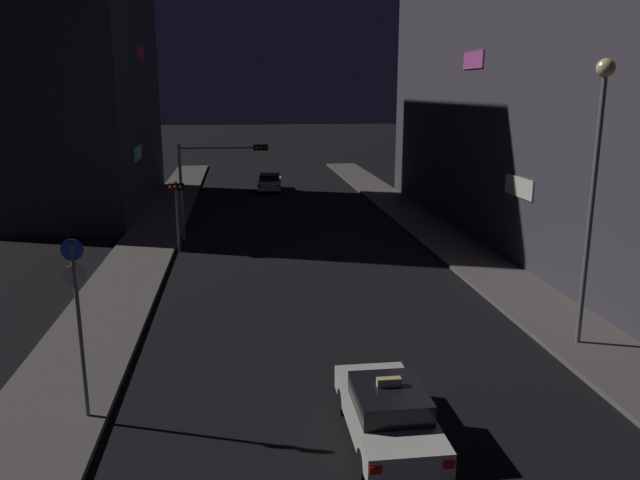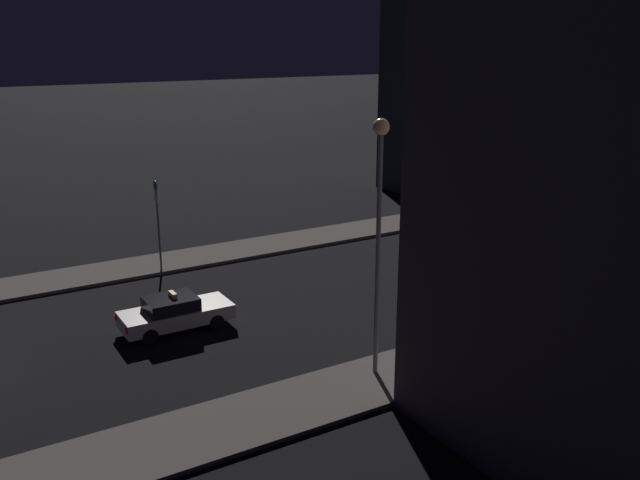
% 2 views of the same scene
% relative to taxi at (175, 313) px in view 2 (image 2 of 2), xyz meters
% --- Properties ---
extents(sidewalk_left, '(3.10, 65.85, 0.16)m').
position_rel_taxi_xyz_m(sidewalk_left, '(-8.24, 22.24, -0.65)').
color(sidewalk_left, '#5B5651').
rests_on(sidewalk_left, ground_plane).
extents(building_facade_left, '(8.42, 18.90, 22.78)m').
position_rel_taxi_xyz_m(building_facade_left, '(-13.97, 32.22, 10.65)').
color(building_facade_left, '#282D38').
rests_on(building_facade_left, ground_plane).
extents(taxi, '(1.83, 4.45, 1.62)m').
position_rel_taxi_xyz_m(taxi, '(0.00, 0.00, 0.00)').
color(taxi, silver).
rests_on(taxi, ground_plane).
extents(traffic_light_overhead, '(4.82, 0.42, 5.26)m').
position_rel_taxi_xyz_m(traffic_light_overhead, '(-4.58, 21.09, 3.11)').
color(traffic_light_overhead, slate).
rests_on(traffic_light_overhead, ground_plane).
extents(traffic_light_left_kerb, '(0.80, 0.42, 3.59)m').
position_rel_taxi_xyz_m(traffic_light_left_kerb, '(-6.44, 18.52, 1.85)').
color(traffic_light_left_kerb, slate).
rests_on(traffic_light_left_kerb, ground_plane).
extents(sign_pole_left, '(0.52, 0.10, 4.50)m').
position_rel_taxi_xyz_m(sign_pole_left, '(-7.15, 1.78, 2.09)').
color(sign_pole_left, slate).
rests_on(sign_pole_left, sidewalk_left).
extents(street_lamp_near_block, '(0.55, 0.55, 8.75)m').
position_rel_taxi_xyz_m(street_lamp_near_block, '(7.34, 4.60, 5.45)').
color(street_lamp_near_block, slate).
rests_on(street_lamp_near_block, sidewalk_right).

